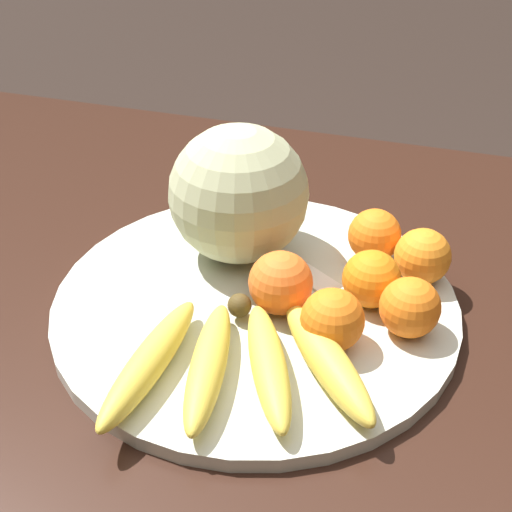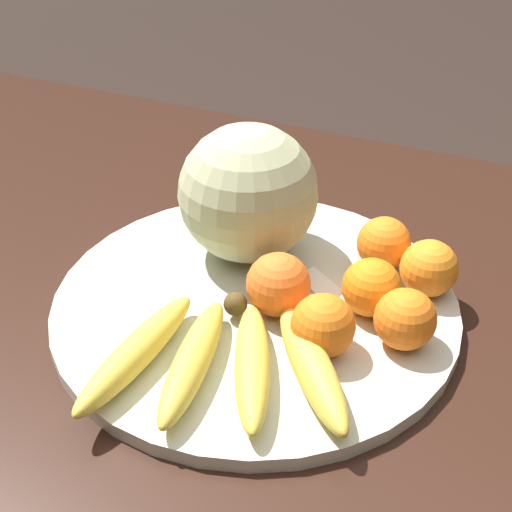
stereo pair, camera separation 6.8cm
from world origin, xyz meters
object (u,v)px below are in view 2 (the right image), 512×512
fruit_bowl (256,303)px  orange_top_small (405,319)px  kitchen_table (311,400)px  banana_bunch (225,360)px  produce_tag (326,292)px  orange_front_left (429,268)px  orange_back_left (323,325)px  melon (248,193)px  orange_back_right (278,285)px  orange_front_right (384,243)px  orange_mid_center (371,287)px

fruit_bowl → orange_top_small: (-0.15, 0.01, 0.04)m
kitchen_table → banana_bunch: size_ratio=6.66×
fruit_bowl → produce_tag: (-0.06, -0.04, 0.01)m
orange_front_left → orange_back_left: (0.07, 0.12, 0.00)m
melon → orange_front_left: size_ratio=2.54×
orange_back_right → fruit_bowl: bearing=-19.7°
kitchen_table → banana_bunch: (0.04, 0.11, 0.13)m
orange_front_right → orange_top_small: (-0.05, 0.11, 0.00)m
kitchen_table → produce_tag: bearing=-85.2°
kitchen_table → produce_tag: (0.00, -0.04, 0.12)m
orange_mid_center → fruit_bowl: bearing=13.0°
fruit_bowl → orange_back_left: bearing=151.3°
banana_bunch → orange_top_small: (-0.13, -0.10, 0.01)m
kitchen_table → banana_bunch: bearing=67.5°
orange_front_right → melon: bearing=13.4°
orange_mid_center → orange_back_left: orange_back_left is taller
orange_front_right → orange_back_left: 0.15m
orange_back_right → melon: bearing=-49.8°
fruit_bowl → produce_tag: bearing=-150.1°
banana_bunch → fruit_bowl: bearing=172.7°
fruit_bowl → kitchen_table: bearing=178.4°
orange_mid_center → produce_tag: size_ratio=0.68×
kitchen_table → orange_front_left: size_ratio=26.49×
orange_front_right → orange_top_small: bearing=114.5°
kitchen_table → fruit_bowl: bearing=-1.6°
kitchen_table → melon: 0.23m
produce_tag → orange_mid_center: bearing=-159.2°
orange_front_right → orange_mid_center: 0.08m
banana_bunch → orange_back_left: orange_back_left is taller
orange_front_left → orange_back_right: orange_back_right is taller
melon → orange_front_right: size_ratio=2.58×
produce_tag → orange_back_left: bearing=139.3°
kitchen_table → orange_back_left: (-0.02, 0.05, 0.15)m
fruit_bowl → melon: melon is taller
kitchen_table → orange_top_small: size_ratio=26.80×
banana_bunch → orange_front_left: bearing=127.3°
orange_back_right → orange_top_small: orange_back_right is taller
kitchen_table → orange_front_right: bearing=-108.4°
orange_front_left → kitchen_table: bearing=42.3°
orange_front_left → orange_top_small: 0.09m
produce_tag → fruit_bowl: bearing=62.5°
orange_front_left → orange_back_left: size_ratio=0.98×
melon → orange_front_left: bearing=-177.7°
orange_top_small → fruit_bowl: bearing=-3.0°
orange_front_right → orange_back_right: bearing=57.7°
kitchen_table → fruit_bowl: fruit_bowl is taller
orange_front_left → orange_front_right: bearing=-25.8°
kitchen_table → orange_front_right: 0.18m
banana_bunch → orange_back_right: 0.10m
melon → orange_back_right: melon is taller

